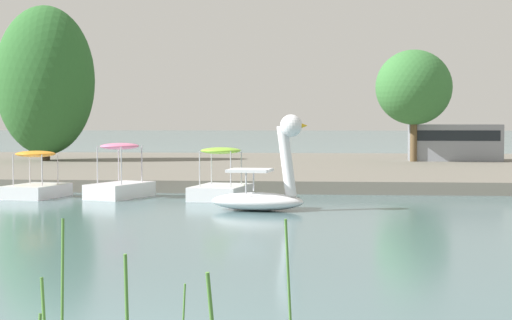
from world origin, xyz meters
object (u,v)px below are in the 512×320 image
(pedal_boat_pink, at_px, (120,182))
(parked_van, at_px, (455,141))
(pedal_boat_lime, at_px, (221,184))
(pedal_boat_orange, at_px, (36,184))
(swan_boat, at_px, (264,187))
(tree_broadleaf_right, at_px, (414,88))
(tree_willow_near_path, at_px, (45,81))

(pedal_boat_pink, xyz_separation_m, parked_van, (12.66, 17.46, 0.91))
(pedal_boat_lime, xyz_separation_m, pedal_boat_orange, (-5.83, -0.02, -0.03))
(pedal_boat_orange, relative_size, parked_van, 0.51)
(swan_boat, relative_size, pedal_boat_orange, 1.12)
(tree_broadleaf_right, bearing_deg, pedal_boat_orange, -128.31)
(swan_boat, relative_size, tree_broadleaf_right, 0.48)
(pedal_boat_lime, height_order, pedal_boat_pink, pedal_boat_pink)
(parked_van, bearing_deg, tree_willow_near_path, -175.33)
(tree_willow_near_path, xyz_separation_m, tree_broadleaf_right, (18.53, 0.76, -0.40))
(pedal_boat_pink, xyz_separation_m, pedal_boat_orange, (-2.65, -0.14, -0.07))
(pedal_boat_pink, bearing_deg, pedal_boat_lime, -2.23)
(pedal_boat_orange, height_order, parked_van, parked_van)
(pedal_boat_pink, bearing_deg, parked_van, 54.05)
(pedal_boat_lime, height_order, pedal_boat_orange, pedal_boat_lime)
(pedal_boat_pink, relative_size, tree_broadleaf_right, 0.46)
(parked_van, bearing_deg, pedal_boat_orange, -131.01)
(pedal_boat_lime, relative_size, pedal_boat_orange, 1.08)
(pedal_boat_lime, xyz_separation_m, parked_van, (9.48, 17.58, 0.95))
(pedal_boat_pink, relative_size, tree_willow_near_path, 0.32)
(swan_boat, xyz_separation_m, tree_broadleaf_right, (5.74, 19.89, 3.45))
(pedal_boat_lime, bearing_deg, pedal_boat_orange, -179.82)
(pedal_boat_orange, distance_m, tree_broadleaf_right, 21.56)
(tree_willow_near_path, height_order, tree_broadleaf_right, tree_willow_near_path)
(swan_boat, height_order, pedal_boat_lime, swan_boat)
(pedal_boat_lime, distance_m, pedal_boat_pink, 3.19)
(pedal_boat_pink, xyz_separation_m, tree_willow_near_path, (-8.00, 15.77, 3.97))
(pedal_boat_lime, bearing_deg, tree_broadleaf_right, 66.20)
(tree_broadleaf_right, bearing_deg, swan_boat, -106.11)
(pedal_boat_lime, bearing_deg, pedal_boat_pink, 177.77)
(pedal_boat_lime, distance_m, parked_van, 20.00)
(swan_boat, height_order, tree_willow_near_path, tree_willow_near_path)
(pedal_boat_orange, xyz_separation_m, tree_willow_near_path, (-5.36, 15.92, 4.05))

